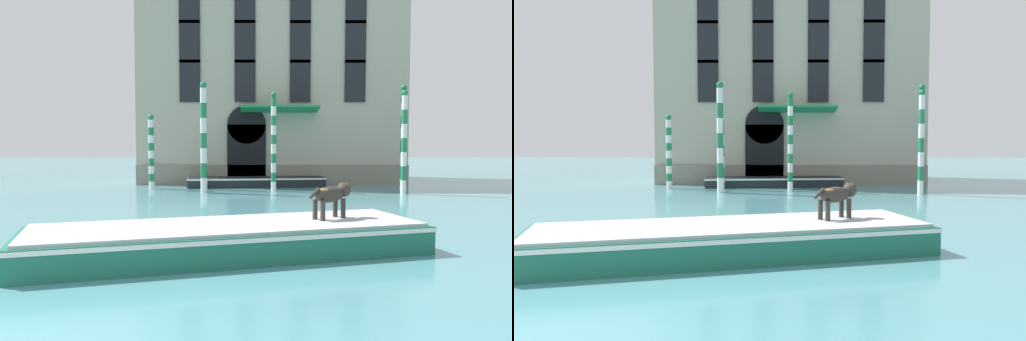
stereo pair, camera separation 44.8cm
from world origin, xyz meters
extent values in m
cube|color=#B2A893|center=(3.84, 23.85, 6.82)|extent=(13.76, 6.00, 13.65)
cube|color=gray|center=(3.84, 20.80, 0.51)|extent=(13.76, 0.16, 1.02)
cube|color=black|center=(2.53, 20.79, 1.52)|extent=(1.93, 0.14, 3.04)
cylinder|color=black|center=(2.53, 20.79, 3.04)|extent=(1.93, 0.14, 1.93)
cube|color=black|center=(-0.29, 20.81, 5.21)|extent=(1.03, 0.10, 2.10)
cube|color=black|center=(2.46, 20.81, 5.21)|extent=(1.03, 0.10, 2.10)
cube|color=black|center=(5.21, 20.81, 5.21)|extent=(1.03, 0.10, 2.10)
cube|color=black|center=(7.97, 20.81, 5.21)|extent=(1.03, 0.10, 2.10)
cube|color=black|center=(-0.29, 20.81, 7.15)|extent=(1.03, 0.10, 2.10)
cube|color=black|center=(2.46, 20.81, 7.15)|extent=(1.03, 0.10, 2.10)
cube|color=black|center=(5.21, 20.81, 7.15)|extent=(1.03, 0.10, 2.10)
cube|color=black|center=(7.97, 20.81, 7.15)|extent=(1.03, 0.10, 2.10)
cube|color=black|center=(-0.29, 20.81, 9.10)|extent=(1.03, 0.10, 2.10)
cube|color=black|center=(2.46, 20.81, 9.10)|extent=(1.03, 0.10, 2.10)
cube|color=black|center=(5.21, 20.81, 9.10)|extent=(1.03, 0.10, 2.10)
cube|color=black|center=(7.97, 20.81, 9.10)|extent=(1.03, 0.10, 2.10)
cube|color=#1E8C51|center=(4.16, 20.15, 3.78)|extent=(3.82, 1.40, 0.29)
cube|color=#1E6651|center=(2.37, 5.47, 0.28)|extent=(8.17, 4.40, 0.56)
cube|color=white|center=(2.37, 5.47, 0.50)|extent=(8.21, 4.44, 0.08)
cube|color=#B2B7BC|center=(2.37, 5.47, 0.59)|extent=(7.89, 4.16, 0.06)
cylinder|color=#332D28|center=(4.62, 6.34, 0.83)|extent=(0.10, 0.10, 0.42)
cylinder|color=#332D28|center=(4.75, 6.15, 0.83)|extent=(0.10, 0.10, 0.42)
cylinder|color=#332D28|center=(4.14, 6.00, 0.83)|extent=(0.10, 0.10, 0.42)
cylinder|color=#332D28|center=(4.27, 5.81, 0.83)|extent=(0.10, 0.10, 0.42)
ellipsoid|color=#332D28|center=(4.44, 6.07, 1.13)|extent=(0.82, 0.72, 0.33)
ellipsoid|color=brown|center=(4.35, 6.01, 1.22)|extent=(0.41, 0.39, 0.12)
sphere|color=#332D28|center=(4.79, 6.32, 1.21)|extent=(0.31, 0.31, 0.31)
cone|color=brown|center=(4.74, 6.39, 1.32)|extent=(0.09, 0.09, 0.12)
cone|color=brown|center=(4.84, 6.26, 1.32)|extent=(0.09, 0.09, 0.12)
cylinder|color=#332D28|center=(4.10, 5.82, 1.18)|extent=(0.27, 0.22, 0.22)
cube|color=black|center=(3.01, 19.79, 0.23)|extent=(6.71, 2.12, 0.47)
cube|color=white|center=(3.01, 19.79, 0.41)|extent=(6.75, 2.15, 0.08)
cube|color=#9EA3A8|center=(3.01, 19.79, 0.21)|extent=(3.72, 1.44, 0.42)
cylinder|color=white|center=(0.74, 17.05, 0.32)|extent=(0.28, 0.28, 0.64)
cylinder|color=#1E7247|center=(0.74, 17.05, 0.96)|extent=(0.28, 0.28, 0.64)
cylinder|color=white|center=(0.74, 17.05, 1.60)|extent=(0.28, 0.28, 0.64)
cylinder|color=#1E7247|center=(0.74, 17.05, 2.24)|extent=(0.28, 0.28, 0.64)
cylinder|color=white|center=(0.74, 17.05, 2.88)|extent=(0.28, 0.28, 0.64)
cylinder|color=#1E7247|center=(0.74, 17.05, 3.52)|extent=(0.28, 0.28, 0.64)
cylinder|color=white|center=(0.74, 17.05, 4.16)|extent=(0.28, 0.28, 0.64)
sphere|color=#1E7247|center=(0.74, 17.05, 4.61)|extent=(0.29, 0.29, 0.29)
cylinder|color=white|center=(3.77, 17.78, 0.21)|extent=(0.23, 0.23, 0.42)
cylinder|color=#1E7247|center=(3.77, 17.78, 0.62)|extent=(0.23, 0.23, 0.42)
cylinder|color=white|center=(3.77, 17.78, 1.04)|extent=(0.23, 0.23, 0.42)
cylinder|color=#1E7247|center=(3.77, 17.78, 1.46)|extent=(0.23, 0.23, 0.42)
cylinder|color=white|center=(3.77, 17.78, 1.87)|extent=(0.23, 0.23, 0.42)
cylinder|color=#1E7247|center=(3.77, 17.78, 2.29)|extent=(0.23, 0.23, 0.42)
cylinder|color=white|center=(3.77, 17.78, 2.71)|extent=(0.23, 0.23, 0.42)
cylinder|color=#1E7247|center=(3.77, 17.78, 3.12)|extent=(0.23, 0.23, 0.42)
cylinder|color=white|center=(3.77, 17.78, 3.54)|extent=(0.23, 0.23, 0.42)
cylinder|color=#1E7247|center=(3.77, 17.78, 3.95)|extent=(0.23, 0.23, 0.42)
sphere|color=#1E7247|center=(3.77, 17.78, 4.26)|extent=(0.24, 0.24, 0.24)
cylinder|color=white|center=(9.58, 17.98, 0.28)|extent=(0.26, 0.26, 0.56)
cylinder|color=#1E7247|center=(9.58, 17.98, 0.84)|extent=(0.26, 0.26, 0.56)
cylinder|color=white|center=(9.58, 17.98, 1.40)|extent=(0.26, 0.26, 0.56)
cylinder|color=#1E7247|center=(9.58, 17.98, 1.96)|extent=(0.26, 0.26, 0.56)
cylinder|color=white|center=(9.58, 17.98, 2.52)|extent=(0.26, 0.26, 0.56)
cylinder|color=#1E7247|center=(9.58, 17.98, 3.08)|extent=(0.26, 0.26, 0.56)
cylinder|color=white|center=(9.58, 17.98, 3.64)|extent=(0.26, 0.26, 0.56)
cylinder|color=#1E7247|center=(9.58, 17.98, 4.20)|extent=(0.26, 0.26, 0.56)
sphere|color=#1E7247|center=(9.58, 17.98, 4.59)|extent=(0.27, 0.27, 0.27)
cylinder|color=white|center=(0.64, 18.53, 0.25)|extent=(0.22, 0.22, 0.50)
cylinder|color=#1E7247|center=(0.64, 18.53, 0.75)|extent=(0.22, 0.22, 0.50)
cylinder|color=white|center=(0.64, 18.53, 1.26)|extent=(0.22, 0.22, 0.50)
cylinder|color=#1E7247|center=(0.64, 18.53, 1.76)|extent=(0.22, 0.22, 0.50)
cylinder|color=white|center=(0.64, 18.53, 2.26)|extent=(0.22, 0.22, 0.50)
cylinder|color=#1E7247|center=(0.64, 18.53, 2.76)|extent=(0.22, 0.22, 0.50)
sphere|color=#1E7247|center=(0.64, 18.53, 3.11)|extent=(0.23, 0.23, 0.23)
cylinder|color=white|center=(9.15, 16.44, 0.29)|extent=(0.24, 0.24, 0.59)
cylinder|color=#1E7247|center=(9.15, 16.44, 0.88)|extent=(0.24, 0.24, 0.59)
cylinder|color=white|center=(9.15, 16.44, 1.47)|extent=(0.24, 0.24, 0.59)
cylinder|color=#1E7247|center=(9.15, 16.44, 2.06)|extent=(0.24, 0.24, 0.59)
cylinder|color=white|center=(9.15, 16.44, 2.64)|extent=(0.24, 0.24, 0.59)
cylinder|color=#1E7247|center=(9.15, 16.44, 3.23)|extent=(0.24, 0.24, 0.59)
cylinder|color=white|center=(9.15, 16.44, 3.82)|extent=(0.24, 0.24, 0.59)
sphere|color=#1E7247|center=(9.15, 16.44, 4.22)|extent=(0.25, 0.25, 0.25)
cylinder|color=white|center=(-1.85, 18.74, 0.18)|extent=(0.25, 0.25, 0.36)
cylinder|color=#1E7247|center=(-1.85, 18.74, 0.53)|extent=(0.25, 0.25, 0.36)
cylinder|color=white|center=(-1.85, 18.74, 0.89)|extent=(0.25, 0.25, 0.36)
cylinder|color=#1E7247|center=(-1.85, 18.74, 1.24)|extent=(0.25, 0.25, 0.36)
cylinder|color=white|center=(-1.85, 18.74, 1.60)|extent=(0.25, 0.25, 0.36)
cylinder|color=#1E7247|center=(-1.85, 18.74, 1.95)|extent=(0.25, 0.25, 0.36)
cylinder|color=white|center=(-1.85, 18.74, 2.31)|extent=(0.25, 0.25, 0.36)
cylinder|color=#1E7247|center=(-1.85, 18.74, 2.66)|extent=(0.25, 0.25, 0.36)
cylinder|color=white|center=(-1.85, 18.74, 3.02)|extent=(0.25, 0.25, 0.36)
sphere|color=#1E7247|center=(-1.85, 18.74, 3.31)|extent=(0.27, 0.27, 0.27)
camera|label=1|loc=(2.84, -4.30, 2.28)|focal=35.00mm
camera|label=2|loc=(3.29, -4.30, 2.28)|focal=35.00mm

